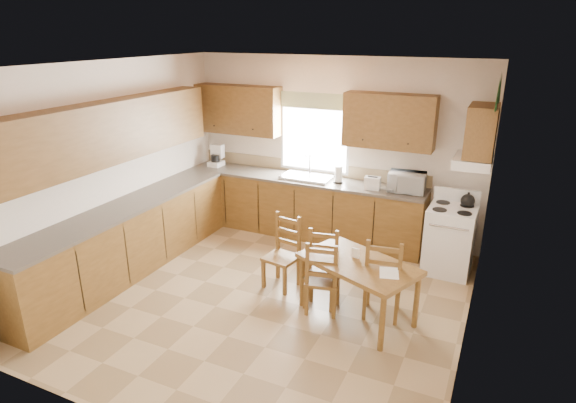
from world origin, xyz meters
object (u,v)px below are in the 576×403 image
at_px(microwave, 407,182).
at_px(chair_far_left, 281,253).
at_px(chair_far_right, 321,270).
at_px(chair_near_left, 384,277).
at_px(stove, 449,241).
at_px(dining_table, 357,289).
at_px(chair_near_right, 323,276).

distance_m(microwave, chair_far_left, 2.09).
bearing_deg(chair_far_right, chair_near_left, -5.21).
relative_size(chair_far_left, chair_far_right, 1.04).
xyz_separation_m(stove, dining_table, (-0.77, -1.55, -0.10)).
relative_size(chair_near_left, chair_far_right, 1.10).
bearing_deg(chair_near_left, chair_far_right, -2.44).
distance_m(dining_table, chair_far_left, 1.09).
xyz_separation_m(dining_table, chair_far_right, (-0.46, 0.07, 0.10)).
height_order(chair_far_left, chair_far_right, chair_far_left).
bearing_deg(stove, chair_near_left, -108.94).
bearing_deg(stove, microwave, 155.37).
bearing_deg(stove, chair_near_right, -124.57).
height_order(chair_near_left, chair_far_left, chair_near_left).
bearing_deg(microwave, chair_near_left, -88.90).
xyz_separation_m(chair_near_right, chair_far_left, (-0.66, 0.29, 0.02)).
bearing_deg(stove, chair_far_left, -142.94).
distance_m(dining_table, chair_near_left, 0.32).
distance_m(chair_near_left, chair_near_right, 0.67).
bearing_deg(chair_near_right, stove, -137.65).
xyz_separation_m(microwave, dining_table, (-0.10, -1.88, -0.72)).
bearing_deg(chair_far_right, microwave, 61.81).
xyz_separation_m(dining_table, chair_near_left, (0.25, 0.15, 0.14)).
xyz_separation_m(stove, chair_near_right, (-1.16, -1.59, 0.00)).
xyz_separation_m(dining_table, chair_near_right, (-0.39, -0.05, 0.10)).
height_order(chair_near_left, chair_near_right, chair_near_left).
xyz_separation_m(stove, chair_near_left, (-0.52, -1.40, 0.04)).
xyz_separation_m(stove, microwave, (-0.68, 0.33, 0.62)).
bearing_deg(chair_far_left, microwave, 64.86).
relative_size(dining_table, chair_near_right, 1.43).
relative_size(dining_table, chair_far_right, 1.44).
xyz_separation_m(chair_near_left, chair_near_right, (-0.64, -0.19, -0.04)).
distance_m(chair_far_left, chair_far_right, 0.61).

